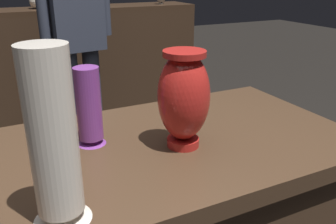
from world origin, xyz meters
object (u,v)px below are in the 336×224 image
Objects in this scene: vase_left_accent at (89,108)px; shelf_vase_center at (37,0)px; visitor_center_back at (77,26)px; vase_centerpiece at (184,97)px; vase_tall_behind at (54,143)px.

vase_left_accent is 2.11m from shelf_vase_center.
visitor_center_back is at bearing 78.25° from vase_left_accent.
shelf_vase_center is (0.16, 2.10, 0.15)m from vase_left_accent.
shelf_vase_center is (-0.07, 2.23, 0.11)m from vase_centerpiece.
shelf_vase_center reaches higher than vase_tall_behind.
shelf_vase_center is 0.13× the size of visitor_center_back.
visitor_center_back reaches higher than vase_tall_behind.
vase_centerpiece is at bearing 79.56° from visitor_center_back.
visitor_center_back is (0.43, 1.70, -0.03)m from vase_tall_behind.
vase_tall_behind is at bearing -154.08° from vase_centerpiece.
visitor_center_back reaches higher than vase_centerpiece.
vase_left_accent is 1.05× the size of shelf_vase_center.
vase_tall_behind is at bearing -97.05° from shelf_vase_center.
visitor_center_back reaches higher than vase_left_accent.
visitor_center_back is (0.06, 1.52, -0.01)m from vase_centerpiece.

